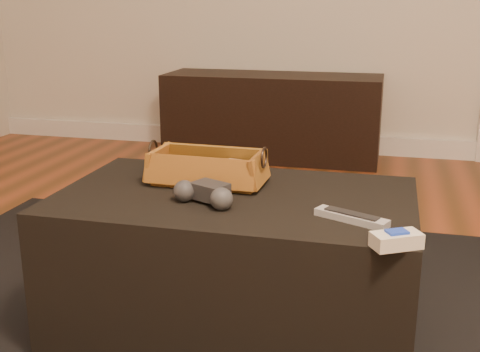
% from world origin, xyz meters
% --- Properties ---
extents(baseboard, '(5.00, 0.04, 0.12)m').
position_xyz_m(baseboard, '(0.00, 2.73, 0.06)').
color(baseboard, white).
rests_on(baseboard, floor).
extents(media_cabinet, '(1.33, 0.45, 0.52)m').
position_xyz_m(media_cabinet, '(-0.44, 2.51, 0.26)').
color(media_cabinet, black).
rests_on(media_cabinet, floor).
extents(area_rug, '(2.60, 2.00, 0.01)m').
position_xyz_m(area_rug, '(-0.13, 0.35, 0.01)').
color(area_rug, black).
rests_on(area_rug, floor).
extents(ottoman, '(1.00, 0.60, 0.42)m').
position_xyz_m(ottoman, '(-0.13, 0.40, 0.22)').
color(ottoman, black).
rests_on(ottoman, area_rug).
extents(tv_remote, '(0.19, 0.05, 0.02)m').
position_xyz_m(tv_remote, '(-0.26, 0.47, 0.45)').
color(tv_remote, black).
rests_on(tv_remote, wicker_basket).
extents(cloth_bundle, '(0.11, 0.08, 0.05)m').
position_xyz_m(cloth_bundle, '(-0.15, 0.50, 0.47)').
color(cloth_bundle, tan).
rests_on(cloth_bundle, wicker_basket).
extents(wicker_basket, '(0.35, 0.19, 0.12)m').
position_xyz_m(wicker_basket, '(-0.24, 0.48, 0.47)').
color(wicker_basket, '#935A21').
rests_on(wicker_basket, ottoman).
extents(game_controller, '(0.19, 0.14, 0.06)m').
position_xyz_m(game_controller, '(-0.19, 0.29, 0.46)').
color(game_controller, '#252527').
rests_on(game_controller, ottoman).
extents(silver_remote, '(0.19, 0.12, 0.02)m').
position_xyz_m(silver_remote, '(0.20, 0.26, 0.44)').
color(silver_remote, '#B9BCC2').
rests_on(silver_remote, ottoman).
extents(cream_gadget, '(0.12, 0.10, 0.04)m').
position_xyz_m(cream_gadget, '(0.31, 0.11, 0.45)').
color(cream_gadget, silver).
rests_on(cream_gadget, ottoman).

